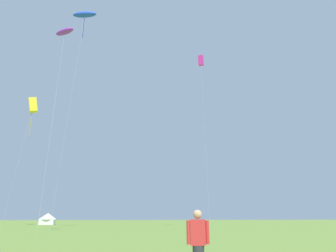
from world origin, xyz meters
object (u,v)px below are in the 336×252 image
kite_blue_parafoil (85,15)px  kite_purple_parafoil (65,32)px  kite_magenta_box (201,61)px  person_spectator (198,248)px  kite_yellow_box (33,105)px  festival_tent_right (48,218)px

kite_blue_parafoil → kite_purple_parafoil: (-0.43, -12.41, -11.58)m
kite_magenta_box → kite_purple_parafoil: 28.02m
kite_blue_parafoil → person_spectator: kite_blue_parafoil is taller
kite_magenta_box → kite_purple_parafoil: (-21.24, -16.60, -7.64)m
kite_magenta_box → kite_yellow_box: bearing=159.5°
person_spectator → festival_tent_right: (-15.36, 66.69, 0.52)m
kite_blue_parafoil → kite_yellow_box: kite_blue_parafoil is taller
festival_tent_right → person_spectator: bearing=-77.0°
kite_magenta_box → kite_purple_parafoil: kite_magenta_box is taller
kite_yellow_box → kite_purple_parafoil: 29.78m
kite_magenta_box → festival_tent_right: (-28.49, 26.44, -27.84)m
kite_blue_parafoil → kite_yellow_box: 21.48m
kite_magenta_box → kite_blue_parafoil: (-20.82, -4.19, 3.94)m
kite_blue_parafoil → kite_purple_parafoil: bearing=-92.0°
person_spectator → festival_tent_right: festival_tent_right is taller
kite_magenta_box → festival_tent_right: 47.81m
person_spectator → kite_purple_parafoil: bearing=108.9°
person_spectator → festival_tent_right: 68.44m
kite_yellow_box → festival_tent_right: 26.01m
kite_blue_parafoil → kite_yellow_box: (-10.07, 15.74, -10.59)m
person_spectator → kite_blue_parafoil: bearing=102.0°
kite_blue_parafoil → person_spectator: (7.68, -36.06, -32.31)m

